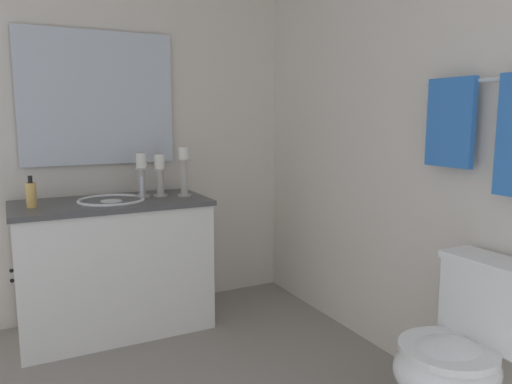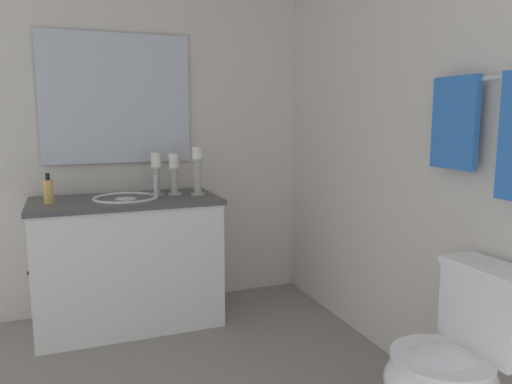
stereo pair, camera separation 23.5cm
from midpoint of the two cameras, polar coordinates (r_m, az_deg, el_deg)
name	(u,v)px [view 1 (the left image)]	position (r m, az deg, el deg)	size (l,w,h in m)	color
wall_back	(396,135)	(2.71, 13.61, 6.47)	(2.64, 0.04, 2.45)	silver
wall_left	(87,132)	(3.40, -20.97, 6.56)	(0.04, 2.78, 2.45)	silver
vanity_cabinet	(114,266)	(3.21, -18.25, -8.18)	(0.58, 1.15, 0.82)	white
sink_basin	(112,207)	(3.13, -18.56, -1.69)	(0.40, 0.40, 0.24)	white
mirror	(98,98)	(3.36, -19.87, 10.24)	(0.02, 0.96, 0.84)	silver
candle_holder_tall	(184,170)	(3.17, -10.51, 2.50)	(0.09, 0.09, 0.31)	#B7B2A5
candle_holder_short	(160,174)	(3.19, -13.23, 2.01)	(0.09, 0.09, 0.27)	#B7B2A5
candle_holder_mid	(142,174)	(3.19, -15.25, 2.02)	(0.09, 0.09, 0.28)	#B7B2A5
soap_bottle	(31,194)	(3.06, -26.77, -0.27)	(0.06, 0.06, 0.18)	#E5B259
toilet	(459,354)	(2.21, 19.73, -17.45)	(0.39, 0.54, 0.75)	white
towel_bar	(489,80)	(2.25, 22.79, 11.99)	(0.02, 0.02, 0.68)	silver
towel_near_vanity	(450,123)	(2.34, 19.06, 7.64)	(0.25, 0.03, 0.40)	blue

